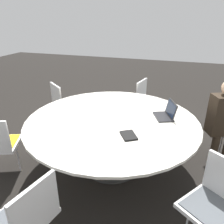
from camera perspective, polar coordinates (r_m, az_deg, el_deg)
name	(u,v)px	position (r m, az deg, el deg)	size (l,w,h in m)	color
ground_plane	(112,165)	(3.17, 0.00, -13.71)	(16.00, 16.00, 0.00)	black
conference_table	(112,125)	(2.82, 0.00, -3.46)	(2.18, 2.18, 0.72)	#333333
chair_1	(147,100)	(4.09, 9.25, 3.23)	(0.52, 0.50, 0.85)	silver
chair_2	(64,102)	(4.01, -12.46, 2.53)	(0.60, 0.60, 0.85)	silver
chair_4	(27,214)	(2.01, -21.25, -23.64)	(0.52, 0.51, 0.85)	silver
chair_5	(217,200)	(2.18, 25.65, -20.05)	(0.60, 0.60, 0.85)	silver
person_0	(224,117)	(3.25, 27.18, -1.17)	(0.35, 0.42, 1.20)	#2D2319
laptop	(167,113)	(2.90, 14.07, -0.31)	(0.37, 0.32, 0.21)	#232326
spiral_notebook	(129,135)	(2.41, 4.36, -6.11)	(0.26, 0.24, 0.02)	black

